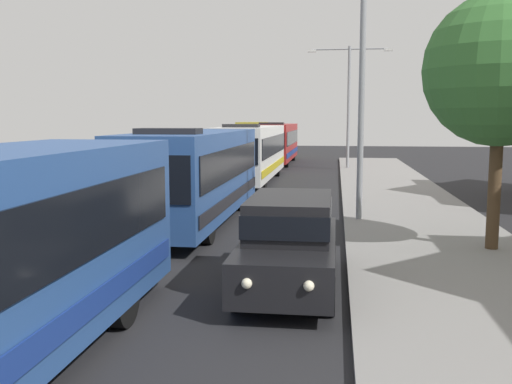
{
  "coord_description": "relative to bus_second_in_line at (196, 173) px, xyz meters",
  "views": [
    {
      "loc": [
        3.3,
        4.77,
        3.47
      ],
      "look_at": [
        1.4,
        18.59,
        1.71
      ],
      "focal_mm": 40.74,
      "sensor_mm": 36.0,
      "label": 1
    }
  ],
  "objects": [
    {
      "name": "white_suv",
      "position": [
        3.7,
        -7.15,
        -0.66
      ],
      "size": [
        1.86,
        4.96,
        1.9
      ],
      "color": "black",
      "rests_on": "ground_plane"
    },
    {
      "name": "streetlamp_far",
      "position": [
        5.4,
        21.3,
        3.43
      ],
      "size": [
        5.61,
        0.28,
        8.13
      ],
      "color": "gray",
      "rests_on": "sidewalk"
    },
    {
      "name": "bus_middle",
      "position": [
        0.0,
        12.89,
        0.0
      ],
      "size": [
        2.58,
        11.81,
        3.21
      ],
      "color": "silver",
      "rests_on": "ground_plane"
    },
    {
      "name": "streetlamp_mid",
      "position": [
        5.4,
        0.69,
        3.74
      ],
      "size": [
        6.31,
        0.28,
        8.62
      ],
      "color": "gray",
      "rests_on": "sidewalk"
    },
    {
      "name": "box_truck_oncoming",
      "position": [
        -3.3,
        35.3,
        0.02
      ],
      "size": [
        2.35,
        7.44,
        3.15
      ],
      "color": "black",
      "rests_on": "ground_plane"
    },
    {
      "name": "bus_second_in_line",
      "position": [
        0.0,
        0.0,
        0.0
      ],
      "size": [
        2.58,
        10.49,
        3.21
      ],
      "color": "#284C8C",
      "rests_on": "ground_plane"
    },
    {
      "name": "bus_fourth_in_line",
      "position": [
        0.0,
        26.2,
        0.0
      ],
      "size": [
        2.58,
        11.52,
        3.21
      ],
      "color": "maroon",
      "rests_on": "ground_plane"
    },
    {
      "name": "roadside_tree",
      "position": [
        8.62,
        -3.4,
        2.97
      ],
      "size": [
        3.82,
        3.82,
        6.44
      ],
      "color": "#4C3823",
      "rests_on": "sidewalk"
    }
  ]
}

